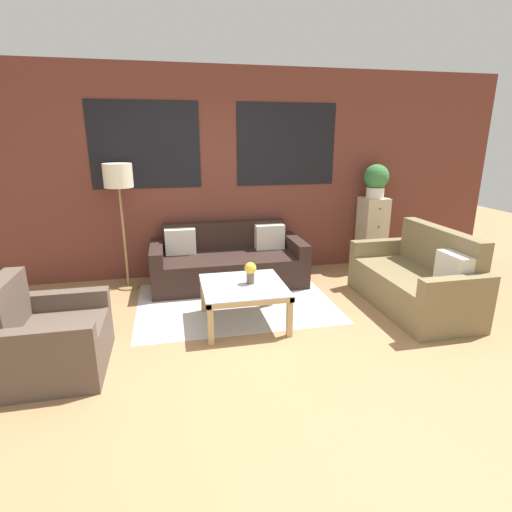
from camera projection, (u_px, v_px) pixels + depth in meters
The scene contains 11 objects.
ground_plane at pixel (256, 356), 3.61m from camera, with size 16.00×16.00×0.00m, color #9E754C.
wall_back_brick at pixel (219, 174), 5.49m from camera, with size 8.40×0.09×2.80m.
rug at pixel (235, 302), 4.78m from camera, with size 2.28×1.67×0.00m.
couch_dark at pixel (228, 263), 5.37m from camera, with size 2.00×0.88×0.78m.
settee_vintage at pixel (416, 282), 4.58m from camera, with size 0.80×1.62×0.92m.
armchair_corner at pixel (50, 340), 3.33m from camera, with size 0.80×0.90×0.84m.
coffee_table at pixel (243, 291), 4.16m from camera, with size 0.85×0.85×0.44m.
floor_lamp at pixel (119, 182), 4.87m from camera, with size 0.35×0.35×1.60m.
drawer_cabinet at pixel (372, 233), 5.95m from camera, with size 0.36×0.38×1.05m.
potted_plant at pixel (376, 180), 5.73m from camera, with size 0.36×0.36×0.48m.
flower_vase at pixel (250, 271), 4.13m from camera, with size 0.12×0.12×0.23m.
Camera 1 is at (-0.68, -3.13, 1.91)m, focal length 28.00 mm.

